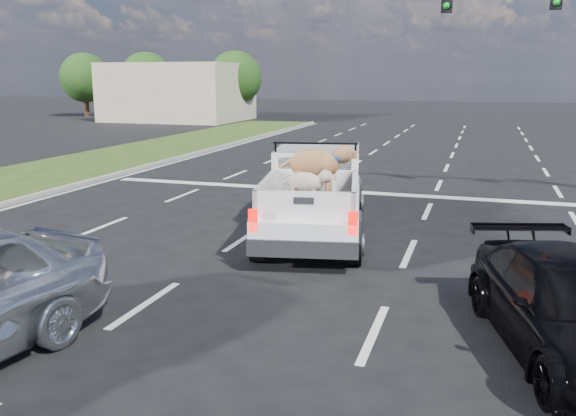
% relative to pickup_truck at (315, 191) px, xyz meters
% --- Properties ---
extents(ground, '(160.00, 160.00, 0.00)m').
position_rel_pickup_truck_xyz_m(ground, '(0.41, -4.87, -0.96)').
color(ground, black).
rests_on(ground, ground).
extents(road_markings, '(17.75, 60.00, 0.01)m').
position_rel_pickup_truck_xyz_m(road_markings, '(0.41, 1.69, -0.96)').
color(road_markings, silver).
rests_on(road_markings, ground).
extents(curb_left, '(0.15, 60.00, 0.14)m').
position_rel_pickup_truck_xyz_m(curb_left, '(-8.64, 1.13, -0.89)').
color(curb_left, gray).
rests_on(curb_left, ground).
extents(building_left, '(10.00, 8.00, 4.40)m').
position_rel_pickup_truck_xyz_m(building_left, '(-19.59, 31.13, 1.24)').
color(building_left, '#B7AC8C').
rests_on(building_left, ground).
extents(tree_far_a, '(4.20, 4.20, 5.40)m').
position_rel_pickup_truck_xyz_m(tree_far_a, '(-29.59, 33.13, 2.33)').
color(tree_far_a, '#332114').
rests_on(tree_far_a, ground).
extents(tree_far_b, '(4.20, 4.20, 5.40)m').
position_rel_pickup_truck_xyz_m(tree_far_b, '(-23.59, 33.13, 2.33)').
color(tree_far_b, '#332114').
rests_on(tree_far_b, ground).
extents(tree_far_c, '(4.20, 4.20, 5.40)m').
position_rel_pickup_truck_xyz_m(tree_far_c, '(-15.59, 33.13, 2.33)').
color(tree_far_c, '#332114').
rests_on(tree_far_c, ground).
extents(pickup_truck, '(2.93, 5.67, 2.02)m').
position_rel_pickup_truck_xyz_m(pickup_truck, '(0.00, 0.00, 0.00)').
color(pickup_truck, black).
rests_on(pickup_truck, ground).
extents(black_coupe, '(2.80, 4.53, 1.23)m').
position_rel_pickup_truck_xyz_m(black_coupe, '(4.56, -4.74, -0.35)').
color(black_coupe, black).
rests_on(black_coupe, ground).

